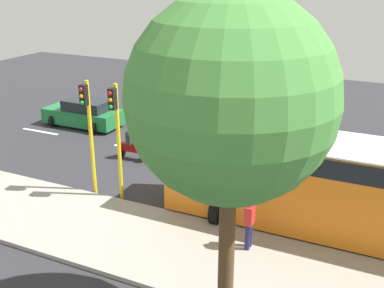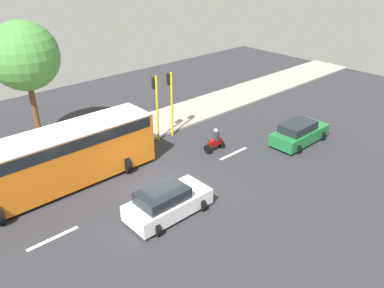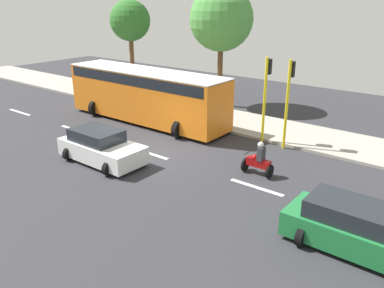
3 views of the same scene
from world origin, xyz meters
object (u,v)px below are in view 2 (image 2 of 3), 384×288
Objects in this scene: car_green at (299,133)px; motorcycle at (215,141)px; traffic_light_midblock at (156,99)px; city_bus at (56,157)px; street_tree_south at (24,56)px; traffic_light_corner at (171,95)px; pedestrian_near_signal at (73,144)px; car_white at (167,202)px.

car_green is 2.86× the size of motorcycle.
traffic_light_midblock is (3.71, 1.77, 2.29)m from motorcycle.
city_bus is at bearing 74.02° from motorcycle.
motorcycle is at bearing -137.38° from street_tree_south.
street_tree_south is at bearing 56.53° from traffic_light_corner.
street_tree_south is at bearing 9.81° from pedestrian_near_signal.
car_white is 2.77× the size of motorcycle.
street_tree_south is (4.87, 6.13, 2.93)m from traffic_light_midblock.
pedestrian_near_signal is (7.91, 12.27, 0.35)m from car_green.
pedestrian_near_signal is at bearing 55.79° from motorcycle.
car_green is 15.38m from city_bus.
street_tree_south reaches higher than pedestrian_near_signal.
city_bus is 2.44× the size of traffic_light_midblock.
city_bus is at bearing 25.30° from car_white.
car_green is 0.40× the size of city_bus.
city_bus is (5.62, 14.27, 1.13)m from car_green.
street_tree_south reaches higher than city_bus.
pedestrian_near_signal is at bearing 79.68° from traffic_light_corner.
traffic_light_midblock is at bearing 45.36° from car_green.
traffic_light_corner is at bearing 8.19° from motorcycle.
city_bus is 3.14m from pedestrian_near_signal.
pedestrian_near_signal is 0.21× the size of street_tree_south.
car_green is at bearing -111.52° from city_bus.
city_bus is at bearing 96.92° from traffic_light_corner.
car_green is 0.97× the size of traffic_light_corner.
car_green is 8.96m from traffic_light_corner.
car_green is 0.97× the size of traffic_light_midblock.
city_bus is (5.86, 2.77, 1.13)m from car_white.
pedestrian_near_signal is at bearing 5.40° from car_white.
city_bus reaches higher than car_green.
street_tree_south reaches higher than motorcycle.
traffic_light_corner reaches higher than car_white.
motorcycle is at bearing 59.29° from car_green.
car_white is 0.39× the size of city_bus.
motorcycle is 0.34× the size of traffic_light_midblock.
pedestrian_near_signal is (4.94, 7.27, 0.42)m from motorcycle.
car_white is at bearing -174.60° from pedestrian_near_signal.
car_white is at bearing 116.26° from motorcycle.
traffic_light_midblock is at bearing -102.57° from pedestrian_near_signal.
traffic_light_corner and traffic_light_midblock have the same top height.
city_bus is 1.37× the size of street_tree_south.
traffic_light_midblock is at bearing 90.00° from traffic_light_corner.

